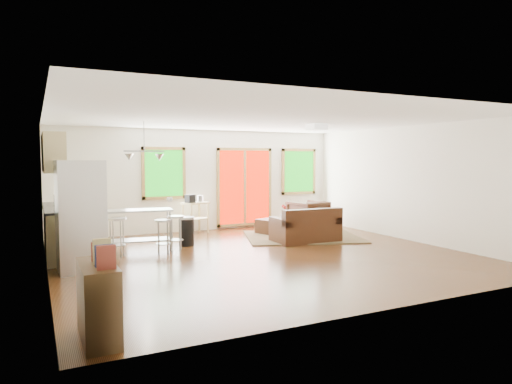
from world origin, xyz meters
name	(u,v)px	position (x,y,z in m)	size (l,w,h in m)	color
floor	(263,256)	(0.00, 0.00, -0.01)	(7.50, 7.00, 0.02)	#371D0C
ceiling	(263,118)	(0.00, 0.00, 2.61)	(7.50, 7.00, 0.02)	white
back_wall	(202,180)	(0.00, 3.51, 1.30)	(7.50, 0.02, 2.60)	white
left_wall	(45,194)	(-3.76, 0.00, 1.30)	(0.02, 7.00, 2.60)	white
right_wall	(411,183)	(3.76, 0.00, 1.30)	(0.02, 7.00, 2.60)	white
front_wall	(394,204)	(0.00, -3.51, 1.30)	(7.50, 0.02, 2.60)	white
window_left	(164,173)	(-1.00, 3.46, 1.50)	(1.10, 0.05, 1.30)	#0D590C
french_doors	(245,187)	(1.20, 3.46, 1.10)	(1.60, 0.05, 2.10)	#B70E00
window_right	(299,171)	(2.90, 3.46, 1.50)	(1.10, 0.05, 1.30)	#0D590C
rug	(303,237)	(1.78, 1.43, 0.01)	(2.62, 2.01, 0.03)	#3F5736
loveseat	(306,228)	(1.53, 0.88, 0.30)	(1.46, 0.85, 0.77)	black
coffee_table	(290,220)	(1.77, 2.01, 0.33)	(1.08, 0.81, 0.38)	#372513
armchair	(308,214)	(2.46, 2.28, 0.43)	(0.83, 0.78, 0.86)	black
ottoman	(270,227)	(1.32, 2.20, 0.18)	(0.55, 0.55, 0.37)	black
vase	(284,213)	(1.58, 1.95, 0.52)	(0.26, 0.27, 0.34)	silver
book	(306,212)	(2.16, 1.87, 0.53)	(0.19, 0.02, 0.26)	maroon
cabinets	(59,207)	(-3.49, 1.70, 0.93)	(0.64, 2.24, 2.30)	tan
refrigerator	(81,216)	(-3.22, 0.26, 0.91)	(0.77, 0.74, 1.82)	#B7BABC
island	(139,223)	(-2.05, 1.47, 0.58)	(1.38, 0.71, 0.84)	#B7BABC
cup	(170,199)	(-1.36, 1.63, 1.01)	(0.12, 0.10, 0.12)	white
bar_stool_a	(117,228)	(-2.53, 1.07, 0.55)	(0.46, 0.46, 0.74)	#B7BABC
bar_stool_b	(163,229)	(-1.69, 0.95, 0.50)	(0.37, 0.37, 0.68)	#B7BABC
bar_stool_c	(176,225)	(-1.36, 1.21, 0.52)	(0.44, 0.44, 0.70)	#B7BABC
trash_can	(187,231)	(-1.01, 1.62, 0.31)	(0.34, 0.34, 0.62)	black
kitchen_cart	(195,207)	(-0.33, 3.11, 0.67)	(0.75, 0.63, 0.98)	tan
bookshelf	(98,300)	(-3.35, -2.93, 0.41)	(0.34, 0.88, 1.03)	#372513
ceiling_flush	(317,127)	(1.60, 0.60, 2.53)	(0.35, 0.35, 0.12)	white
pendant_light	(144,156)	(-1.90, 1.50, 1.90)	(0.80, 0.18, 0.79)	gray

